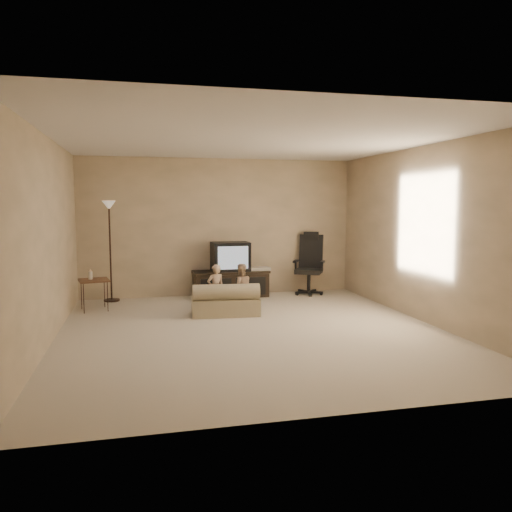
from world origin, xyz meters
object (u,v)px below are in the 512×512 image
(tv_stand, at_px, (231,274))
(toddler_right, at_px, (241,288))
(floor_lamp, at_px, (110,228))
(toddler_left, at_px, (216,289))
(child_sofa, at_px, (226,302))
(side_table, at_px, (94,280))
(office_chair, at_px, (309,272))

(tv_stand, xyz_separation_m, toddler_right, (-0.09, -1.33, -0.03))
(floor_lamp, relative_size, toddler_left, 2.29)
(child_sofa, relative_size, toddler_left, 1.39)
(child_sofa, bearing_deg, tv_stand, 81.12)
(toddler_left, xyz_separation_m, toddler_right, (0.39, -0.02, 0.00))
(side_table, bearing_deg, floor_lamp, 72.55)
(floor_lamp, xyz_separation_m, toddler_right, (2.01, -1.39, -0.89))
(child_sofa, bearing_deg, floor_lamp, 143.26)
(tv_stand, height_order, toddler_right, tv_stand)
(tv_stand, height_order, toddler_left, tv_stand)
(floor_lamp, distance_m, toddler_right, 2.60)
(office_chair, bearing_deg, child_sofa, -113.23)
(toddler_left, bearing_deg, child_sofa, 111.52)
(child_sofa, relative_size, toddler_right, 1.38)
(office_chair, relative_size, toddler_right, 1.52)
(office_chair, relative_size, child_sofa, 1.10)
(child_sofa, bearing_deg, office_chair, 42.03)
(floor_lamp, xyz_separation_m, child_sofa, (1.74, -1.53, -1.06))
(floor_lamp, xyz_separation_m, toddler_left, (1.62, -1.37, -0.89))
(tv_stand, relative_size, office_chair, 1.21)
(office_chair, xyz_separation_m, floor_lamp, (-3.57, 0.14, 0.85))
(side_table, distance_m, child_sofa, 2.15)
(office_chair, height_order, toddler_left, office_chair)
(toddler_right, bearing_deg, tv_stand, -97.51)
(child_sofa, bearing_deg, side_table, 162.21)
(floor_lamp, height_order, child_sofa, floor_lamp)
(toddler_right, bearing_deg, floor_lamp, -38.35)
(tv_stand, distance_m, toddler_right, 1.33)
(office_chair, xyz_separation_m, side_table, (-3.80, -0.59, 0.06))
(child_sofa, bearing_deg, toddler_right, 33.31)
(tv_stand, height_order, floor_lamp, floor_lamp)
(office_chair, relative_size, side_table, 1.74)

